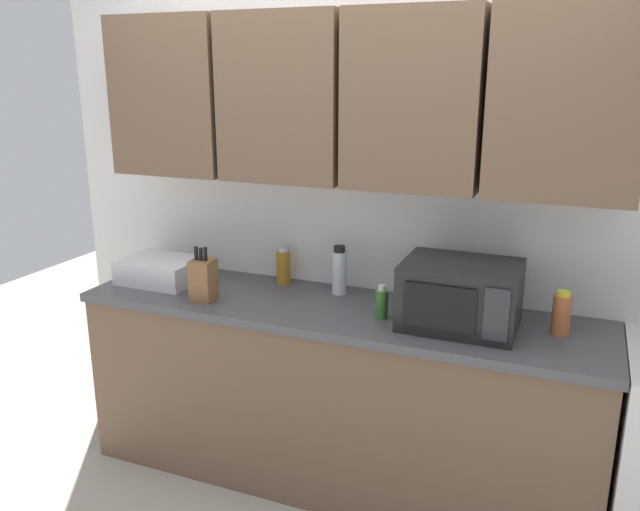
{
  "coord_description": "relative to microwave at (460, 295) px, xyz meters",
  "views": [
    {
      "loc": [
        1.0,
        -2.92,
        1.95
      ],
      "look_at": [
        -0.1,
        -0.25,
        1.12
      ],
      "focal_mm": 36.31,
      "sensor_mm": 36.0,
      "label": 1
    }
  ],
  "objects": [
    {
      "name": "dish_rack",
      "position": [
        -1.53,
        0.02,
        -0.08
      ],
      "size": [
        0.38,
        0.3,
        0.12
      ],
      "primitive_type": "cube",
      "color": "silver",
      "rests_on": "counter_run"
    },
    {
      "name": "bottle_spice_jar",
      "position": [
        0.4,
        0.07,
        -0.05
      ],
      "size": [
        0.07,
        0.07,
        0.19
      ],
      "color": "#BC6638",
      "rests_on": "counter_run"
    },
    {
      "name": "counter_run",
      "position": [
        -0.57,
        0.02,
        -0.59
      ],
      "size": [
        2.44,
        0.63,
        0.9
      ],
      "color": "brown",
      "rests_on": "ground_plane"
    },
    {
      "name": "bottle_green_oil",
      "position": [
        -0.33,
        -0.04,
        -0.07
      ],
      "size": [
        0.06,
        0.06,
        0.15
      ],
      "color": "#386B2D",
      "rests_on": "counter_run"
    },
    {
      "name": "bottle_clear_tall",
      "position": [
        -0.62,
        0.2,
        -0.03
      ],
      "size": [
        0.07,
        0.07,
        0.24
      ],
      "color": "silver",
      "rests_on": "counter_run"
    },
    {
      "name": "microwave",
      "position": [
        0.0,
        0.0,
        0.0
      ],
      "size": [
        0.48,
        0.37,
        0.28
      ],
      "color": "black",
      "rests_on": "counter_run"
    },
    {
      "name": "wall_back_with_cabinets",
      "position": [
        -0.57,
        0.25,
        0.54
      ],
      "size": [
        3.31,
        0.38,
        2.6
      ],
      "color": "white",
      "rests_on": "ground_plane"
    },
    {
      "name": "knife_block",
      "position": [
        -1.17,
        -0.14,
        -0.04
      ],
      "size": [
        0.11,
        0.13,
        0.27
      ],
      "color": "brown",
      "rests_on": "counter_run"
    },
    {
      "name": "bottle_amber_vinegar",
      "position": [
        -0.94,
        0.24,
        -0.05
      ],
      "size": [
        0.07,
        0.07,
        0.19
      ],
      "color": "#AD701E",
      "rests_on": "counter_run"
    }
  ]
}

